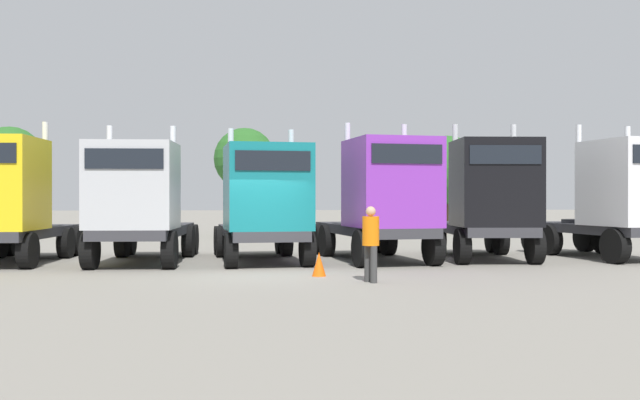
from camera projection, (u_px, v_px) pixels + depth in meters
ground at (266, 275)px, 18.39m from camera, size 200.00×200.00×0.00m
semi_truck_yellow at (3, 199)px, 21.00m from camera, size 2.83×6.03×4.34m
semi_truck_silver at (138, 203)px, 21.07m from camera, size 2.85×6.55×4.18m
semi_truck_teal at (264, 203)px, 21.48m from camera, size 3.14×6.46×4.15m
semi_truck_purple at (385, 199)px, 21.83m from camera, size 3.38×6.68×4.36m
semi_truck_black at (489, 199)px, 22.44m from camera, size 3.01×6.20×4.38m
semi_truck_white at (622, 197)px, 22.85m from camera, size 3.40×6.12×4.42m
visitor_in_hivis at (371, 238)px, 16.79m from camera, size 0.52×0.52×1.80m
traffic_cone_far at (319, 264)px, 18.13m from camera, size 0.36×0.36×0.61m
oak_far_left at (10, 160)px, 36.46m from camera, size 3.39×3.39×5.67m
oak_far_centre at (245, 159)px, 37.80m from camera, size 3.27×3.27×5.73m
oak_far_right at (447, 170)px, 40.26m from camera, size 3.90×3.90×5.54m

